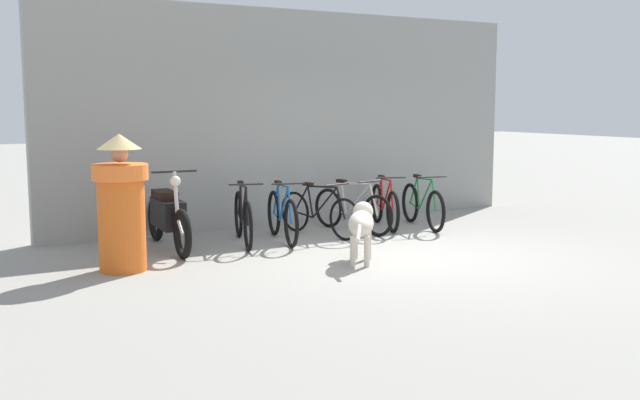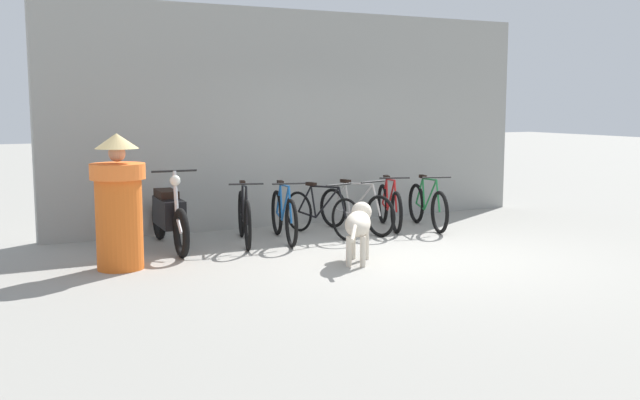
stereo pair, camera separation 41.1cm
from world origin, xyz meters
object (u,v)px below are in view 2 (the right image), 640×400
object	(u,v)px
bicycle_1	(284,216)
motorcycle	(169,215)
stray_dog	(359,223)
person_in_robes	(119,202)
bicycle_5	(427,206)
bicycle_0	(244,218)
bicycle_2	(322,213)
bicycle_4	(389,206)
bicycle_3	(356,210)

from	to	relation	value
bicycle_1	motorcycle	world-z (taller)	motorcycle
stray_dog	person_in_robes	bearing A→B (deg)	107.08
bicycle_1	motorcycle	size ratio (longest dim) A/B	0.81
bicycle_1	bicycle_5	bearing A→B (deg)	102.09
bicycle_0	bicycle_1	size ratio (longest dim) A/B	1.02
bicycle_2	bicycle_4	size ratio (longest dim) A/B	1.07
bicycle_0	bicycle_5	bearing A→B (deg)	104.68
bicycle_4	person_in_robes	bearing A→B (deg)	-57.31
bicycle_4	stray_dog	world-z (taller)	bicycle_4
bicycle_4	motorcycle	size ratio (longest dim) A/B	0.75
motorcycle	bicycle_4	bearing A→B (deg)	94.18
bicycle_5	motorcycle	world-z (taller)	motorcycle
bicycle_3	bicycle_5	xyz separation A→B (m)	(1.17, -0.19, 0.01)
bicycle_2	bicycle_5	bearing A→B (deg)	71.55
bicycle_2	motorcycle	world-z (taller)	motorcycle
bicycle_1	person_in_robes	world-z (taller)	person_in_robes
stray_dog	person_in_robes	xyz separation A→B (m)	(-2.68, 0.93, 0.31)
bicycle_4	bicycle_5	size ratio (longest dim) A/B	0.94
bicycle_0	motorcycle	world-z (taller)	motorcycle
bicycle_2	bicycle_0	bearing A→B (deg)	-102.67
bicycle_3	bicycle_4	distance (m)	0.65
bicycle_0	stray_dog	bearing A→B (deg)	41.18
motorcycle	bicycle_5	bearing A→B (deg)	90.31
bicycle_3	bicycle_5	bearing A→B (deg)	69.26
bicycle_0	bicycle_5	distance (m)	2.99
bicycle_2	bicycle_3	distance (m)	0.61
bicycle_0	bicycle_4	xyz separation A→B (m)	(2.47, 0.16, -0.02)
bicycle_0	bicycle_2	bearing A→B (deg)	108.12
bicycle_2	stray_dog	xyz separation A→B (m)	(-0.42, -1.79, 0.14)
bicycle_4	motorcycle	xyz separation A→B (m)	(-3.48, -0.01, 0.11)
bicycle_0	bicycle_3	bearing A→B (deg)	109.31
person_in_robes	stray_dog	bearing A→B (deg)	-178.58
stray_dog	bicycle_1	bearing A→B (deg)	44.09
bicycle_2	bicycle_4	xyz separation A→B (m)	(1.25, 0.13, 0.00)
stray_dog	bicycle_4	bearing A→B (deg)	-4.87
bicycle_0	bicycle_5	xyz separation A→B (m)	(2.99, -0.11, -0.02)
bicycle_5	motorcycle	distance (m)	4.02
bicycle_1	bicycle_3	distance (m)	1.27
bicycle_0	bicycle_5	world-z (taller)	bicycle_0
person_in_robes	bicycle_3	bearing A→B (deg)	-145.66
person_in_robes	bicycle_0	bearing A→B (deg)	-135.69
bicycle_5	stray_dog	size ratio (longest dim) A/B	1.51
bicycle_5	stray_dog	bearing A→B (deg)	-38.40
stray_dog	bicycle_2	bearing A→B (deg)	23.01
bicycle_5	stray_dog	world-z (taller)	bicycle_5
bicycle_0	person_in_robes	xyz separation A→B (m)	(-1.88, -0.83, 0.43)
bicycle_4	person_in_robes	xyz separation A→B (m)	(-4.35, -0.98, 0.45)
motorcycle	stray_dog	xyz separation A→B (m)	(1.81, -1.90, 0.03)
bicycle_2	person_in_robes	bearing A→B (deg)	-88.53
bicycle_0	bicycle_2	distance (m)	1.22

